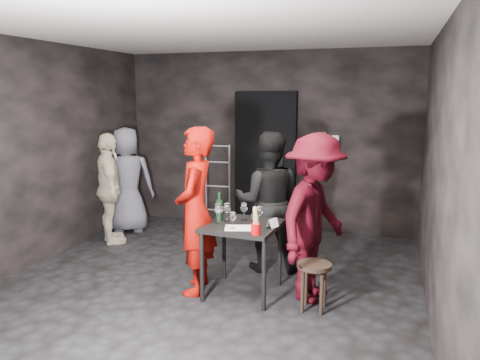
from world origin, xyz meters
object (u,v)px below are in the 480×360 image
(tasting_table, at_px, (242,233))
(stool, at_px, (314,273))
(bystander_grey, at_px, (127,177))
(hand_truck, at_px, (217,213))
(wine_bottle, at_px, (219,209))
(server_red, at_px, (195,198))
(woman_black, at_px, (268,195))
(man_maroon, at_px, (315,208))
(bystander_cream, at_px, (109,187))
(breadstick_cup, at_px, (256,221))

(tasting_table, relative_size, stool, 1.60)
(bystander_grey, bearing_deg, hand_truck, -177.30)
(tasting_table, distance_m, wine_bottle, 0.36)
(stool, relative_size, server_red, 0.23)
(hand_truck, xyz_separation_m, woman_black, (1.20, -1.43, 0.66))
(man_maroon, xyz_separation_m, bystander_cream, (-2.99, 0.93, -0.16))
(server_red, bearing_deg, man_maroon, 86.48)
(man_maroon, relative_size, wine_bottle, 6.36)
(server_red, bearing_deg, stool, 74.16)
(hand_truck, xyz_separation_m, bystander_cream, (-1.13, -1.17, 0.56))
(hand_truck, height_order, server_red, server_red)
(woman_black, relative_size, breadstick_cup, 6.25)
(woman_black, bearing_deg, bystander_grey, -29.81)
(tasting_table, distance_m, bystander_cream, 2.50)
(wine_bottle, distance_m, breadstick_cup, 0.64)
(bystander_grey, bearing_deg, bystander_cream, 74.32)
(stool, distance_m, man_maroon, 0.64)
(wine_bottle, bearing_deg, hand_truck, 111.87)
(breadstick_cup, bearing_deg, tasting_table, 127.30)
(server_red, bearing_deg, bystander_grey, -145.01)
(tasting_table, distance_m, server_red, 0.60)
(server_red, height_order, breadstick_cup, server_red)
(wine_bottle, bearing_deg, breadstick_cup, -36.73)
(bystander_grey, bearing_deg, tasting_table, 122.08)
(stool, distance_m, server_red, 1.41)
(wine_bottle, relative_size, breadstick_cup, 1.04)
(hand_truck, relative_size, breadstick_cup, 4.54)
(stool, relative_size, breadstick_cup, 1.64)
(stool, height_order, woman_black, woman_black)
(tasting_table, relative_size, breadstick_cup, 2.62)
(hand_truck, bearing_deg, breadstick_cup, -64.48)
(man_maroon, bearing_deg, woman_black, 61.56)
(stool, height_order, server_red, server_red)
(hand_truck, bearing_deg, stool, -54.12)
(tasting_table, height_order, bystander_grey, bystander_grey)
(bystander_cream, distance_m, breadstick_cup, 2.84)
(hand_truck, height_order, wine_bottle, hand_truck)
(tasting_table, distance_m, breadstick_cup, 0.45)
(bystander_cream, distance_m, wine_bottle, 2.21)
(server_red, distance_m, wine_bottle, 0.29)
(woman_black, xyz_separation_m, man_maroon, (0.66, -0.66, 0.06))
(tasting_table, bearing_deg, stool, -11.02)
(hand_truck, distance_m, wine_bottle, 2.38)
(bystander_cream, xyz_separation_m, wine_bottle, (1.99, -0.96, 0.07))
(woman_black, bearing_deg, stool, 116.75)
(wine_bottle, bearing_deg, woman_black, 63.55)
(hand_truck, height_order, bystander_grey, bystander_grey)
(server_red, xyz_separation_m, man_maroon, (1.21, 0.19, -0.05))
(tasting_table, bearing_deg, man_maroon, 8.95)
(man_maroon, height_order, bystander_grey, man_maroon)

